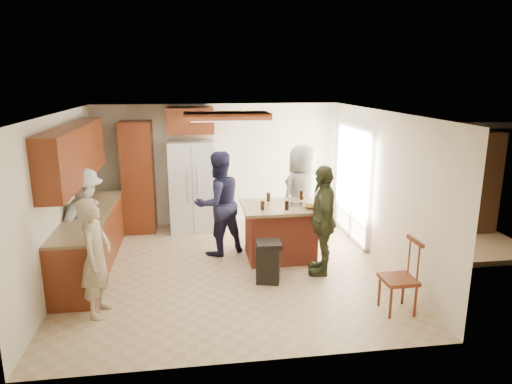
{
  "coord_description": "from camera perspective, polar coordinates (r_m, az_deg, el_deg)",
  "views": [
    {
      "loc": [
        -0.57,
        -6.83,
        2.99
      ],
      "look_at": [
        0.5,
        0.48,
        1.15
      ],
      "focal_mm": 32.0,
      "sensor_mm": 36.0,
      "label": 1
    }
  ],
  "objects": [
    {
      "name": "person_side_right",
      "position": [
        7.13,
        8.36,
        -3.5
      ],
      "size": [
        0.75,
        1.11,
        1.73
      ],
      "primitive_type": "imported",
      "rotation": [
        0.0,
        0.0,
        -1.81
      ],
      "color": "#393E24",
      "rests_on": "ground"
    },
    {
      "name": "person_counter",
      "position": [
        7.59,
        -20.55,
        -3.43
      ],
      "size": [
        0.84,
        1.19,
        1.67
      ],
      "primitive_type": "imported",
      "rotation": [
        0.0,
        0.0,
        1.22
      ],
      "color": "gray",
      "rests_on": "ground"
    },
    {
      "name": "island_items",
      "position": [
        7.59,
        4.82,
        -1.48
      ],
      "size": [
        0.94,
        0.73,
        0.15
      ],
      "color": "silver",
      "rests_on": "kitchen_island"
    },
    {
      "name": "person_behind_left",
      "position": [
        7.86,
        -4.73,
        -1.43
      ],
      "size": [
        1.03,
        0.87,
        1.81
      ],
      "primitive_type": "imported",
      "rotation": [
        0.0,
        0.0,
        3.59
      ],
      "color": "#1C1D38",
      "rests_on": "ground"
    },
    {
      "name": "kitchen_island",
      "position": [
        7.77,
        3.04,
        -4.91
      ],
      "size": [
        1.28,
        1.03,
        0.93
      ],
      "color": "#AD412C",
      "rests_on": "ground"
    },
    {
      "name": "back_wall_units",
      "position": [
        9.2,
        -12.94,
        3.56
      ],
      "size": [
        1.8,
        0.6,
        2.45
      ],
      "color": "maroon",
      "rests_on": "ground"
    },
    {
      "name": "trash_bin",
      "position": [
        6.94,
        1.56,
        -8.65
      ],
      "size": [
        0.41,
        0.41,
        0.63
      ],
      "color": "black",
      "rests_on": "ground"
    },
    {
      "name": "person_behind_right",
      "position": [
        8.39,
        5.79,
        -0.35
      ],
      "size": [
        1.07,
        0.94,
        1.84
      ],
      "primitive_type": "imported",
      "rotation": [
        0.0,
        0.0,
        3.62
      ],
      "color": "gray",
      "rests_on": "ground"
    },
    {
      "name": "room_shell",
      "position": [
        10.03,
        21.46,
        0.79
      ],
      "size": [
        8.0,
        5.2,
        5.0
      ],
      "color": "tan",
      "rests_on": "ground"
    },
    {
      "name": "refrigerator",
      "position": [
        9.19,
        -7.95,
        0.71
      ],
      "size": [
        0.9,
        0.76,
        1.8
      ],
      "color": "white",
      "rests_on": "ground"
    },
    {
      "name": "left_cabinetry",
      "position": [
        7.69,
        -20.55,
        -2.26
      ],
      "size": [
        0.64,
        3.0,
        2.3
      ],
      "color": "maroon",
      "rests_on": "ground"
    },
    {
      "name": "person_front_left",
      "position": [
        6.19,
        -19.39,
        -7.73
      ],
      "size": [
        0.5,
        0.63,
        1.56
      ],
      "primitive_type": "imported",
      "rotation": [
        0.0,
        0.0,
        1.42
      ],
      "color": "tan",
      "rests_on": "ground"
    },
    {
      "name": "spindle_chair",
      "position": [
        6.33,
        17.54,
        -10.34
      ],
      "size": [
        0.43,
        0.43,
        0.99
      ],
      "color": "maroon",
      "rests_on": "ground"
    }
  ]
}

